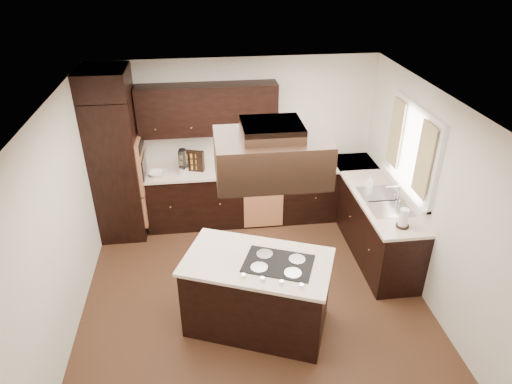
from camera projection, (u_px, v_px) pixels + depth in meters
floor at (254, 295)px, 5.79m from camera, size 4.20×4.20×0.02m
ceiling at (254, 103)px, 4.56m from camera, size 4.20×4.20×0.02m
wall_back at (237, 139)px, 7.01m from camera, size 4.20×0.02×2.50m
wall_front at (288, 359)px, 3.35m from camera, size 4.20×0.02×2.50m
wall_left at (61, 223)px, 4.95m from camera, size 0.02×4.20×2.50m
wall_right at (430, 199)px, 5.41m from camera, size 0.02×4.20×2.50m
oven_column at (117, 168)px, 6.55m from camera, size 0.65×0.75×2.12m
wall_oven_face at (142, 163)px, 6.56m from camera, size 0.05×0.62×0.78m
base_cabinets_back at (242, 195)px, 7.14m from camera, size 2.93×0.60×0.88m
base_cabinets_right at (371, 218)px, 6.55m from camera, size 0.60×2.40×0.88m
countertop_back at (242, 169)px, 6.90m from camera, size 2.93×0.63×0.04m
countertop_right at (374, 190)px, 6.32m from camera, size 0.63×2.40×0.04m
upper_cabinets at (208, 109)px, 6.53m from camera, size 2.00×0.34×0.72m
dishwasher_front at (263, 206)px, 6.93m from camera, size 0.60×0.05×0.72m
window_frame at (413, 149)px, 5.68m from camera, size 0.06×1.32×1.12m
window_pane at (415, 149)px, 5.69m from camera, size 0.00×1.20×1.00m
curtain_left at (424, 160)px, 5.29m from camera, size 0.02×0.34×0.90m
curtain_right at (396, 133)px, 6.02m from camera, size 0.02×0.34×0.90m
sink_rim at (384, 201)px, 6.01m from camera, size 0.52×0.84×0.01m
island at (257, 294)px, 5.14m from camera, size 1.73×1.34×0.88m
island_top at (257, 262)px, 4.91m from camera, size 1.80×1.42×0.04m
cooktop at (278, 263)px, 4.85m from camera, size 0.85×0.72×0.01m
range_hood at (271, 157)px, 4.27m from camera, size 1.05×0.72×0.42m
hood_duct at (272, 130)px, 4.13m from camera, size 0.55×0.50×0.13m
blender_base at (184, 170)px, 6.71m from camera, size 0.15×0.15×0.10m
blender_pitcher at (183, 159)px, 6.62m from camera, size 0.13×0.13×0.26m
spice_rack at (191, 161)px, 6.75m from camera, size 0.38×0.20×0.31m
mixing_bowl at (157, 173)px, 6.66m from camera, size 0.25×0.25×0.06m
soap_bottle at (370, 181)px, 6.32m from camera, size 0.08×0.09×0.17m
paper_towel at (404, 218)px, 5.42m from camera, size 0.13×0.13×0.24m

